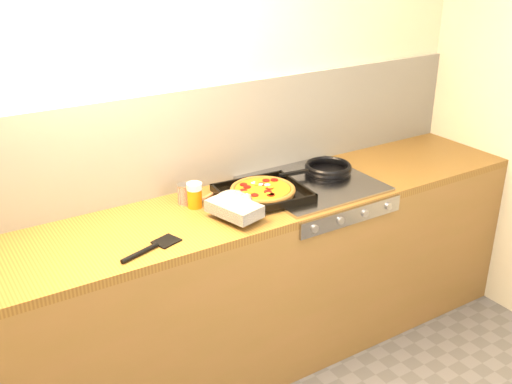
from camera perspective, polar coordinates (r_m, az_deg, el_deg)
room_shell at (r=2.95m, az=-4.87°, el=5.18°), size 3.20×3.20×3.20m
counter_run at (r=3.02m, az=-1.82°, el=-9.01°), size 3.20×0.62×0.90m
stovetop at (r=3.03m, az=5.40°, el=0.76°), size 0.60×0.56×0.02m
pizza_on_tray at (r=2.80m, az=-0.17°, el=-0.30°), size 0.54×0.45×0.07m
frying_pan at (r=3.15m, az=6.79°, el=2.21°), size 0.42×0.27×0.04m
tomato_can at (r=2.82m, az=-6.80°, el=-0.19°), size 0.08×0.08×0.10m
juice_glass at (r=2.77m, az=-5.88°, el=-0.28°), size 0.08×0.08×0.12m
wooden_spoon at (r=2.95m, az=-3.35°, el=0.29°), size 0.28×0.15×0.02m
black_spatula at (r=2.45m, az=-9.96°, el=-5.27°), size 0.28×0.14×0.02m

